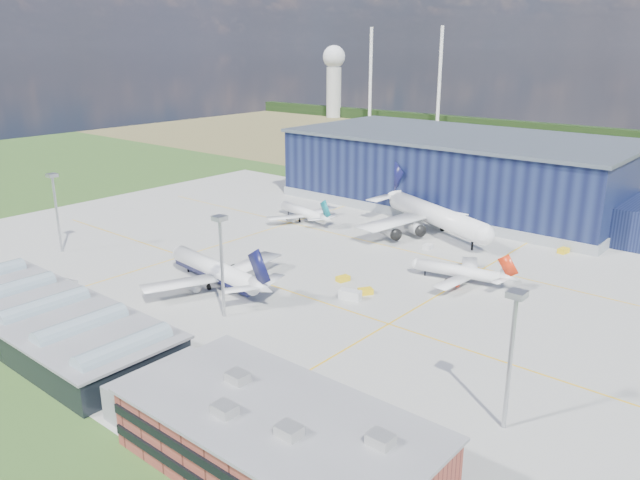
% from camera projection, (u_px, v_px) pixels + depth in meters
% --- Properties ---
extents(ground, '(600.00, 600.00, 0.00)m').
position_uv_depth(ground, '(284.00, 270.00, 165.41)').
color(ground, '#2D541F').
rests_on(ground, ground).
extents(apron, '(220.00, 160.00, 0.08)m').
position_uv_depth(apron, '(309.00, 261.00, 172.71)').
color(apron, gray).
rests_on(apron, ground).
extents(farmland, '(600.00, 220.00, 0.01)m').
position_uv_depth(farmland, '(571.00, 159.00, 326.32)').
color(farmland, olive).
rests_on(farmland, ground).
extents(treeline, '(600.00, 8.00, 8.00)m').
position_uv_depth(treeline, '(617.00, 135.00, 383.63)').
color(treeline, black).
rests_on(treeline, ground).
extents(horizon_dressing, '(440.20, 18.00, 70.00)m').
position_uv_depth(horizon_dressing, '(362.00, 76.00, 487.70)').
color(horizon_dressing, white).
rests_on(horizon_dressing, ground).
extents(hangar, '(145.00, 62.00, 26.10)m').
position_uv_depth(hangar, '(465.00, 174.00, 229.55)').
color(hangar, '#101535').
rests_on(hangar, ground).
extents(ops_building, '(46.00, 23.00, 10.90)m').
position_uv_depth(ops_building, '(278.00, 441.00, 86.38)').
color(ops_building, brown).
rests_on(ops_building, ground).
extents(glass_concourse, '(78.00, 23.00, 8.60)m').
position_uv_depth(glass_concourse, '(55.00, 326.00, 124.37)').
color(glass_concourse, black).
rests_on(glass_concourse, ground).
extents(light_mast_west, '(2.60, 2.60, 23.00)m').
position_uv_depth(light_mast_west, '(55.00, 200.00, 175.61)').
color(light_mast_west, '#AAACB1').
rests_on(light_mast_west, ground).
extents(light_mast_center, '(2.60, 2.60, 23.00)m').
position_uv_depth(light_mast_center, '(221.00, 250.00, 132.72)').
color(light_mast_center, '#AAACB1').
rests_on(light_mast_center, ground).
extents(light_mast_east, '(2.60, 2.60, 23.00)m').
position_uv_depth(light_mast_east, '(512.00, 338.00, 92.89)').
color(light_mast_east, '#AAACB1').
rests_on(light_mast_east, ground).
extents(airliner_navy, '(45.68, 44.90, 13.39)m').
position_uv_depth(airliner_navy, '(215.00, 260.00, 153.14)').
color(airliner_navy, white).
rests_on(airliner_navy, ground).
extents(airliner_red, '(32.09, 31.61, 9.00)m').
position_uv_depth(airliner_red, '(458.00, 265.00, 156.08)').
color(airliner_red, white).
rests_on(airliner_red, ground).
extents(airliner_widebody, '(76.03, 75.41, 18.85)m').
position_uv_depth(airliner_widebody, '(437.00, 205.00, 194.29)').
color(airliner_widebody, white).
rests_on(airliner_widebody, ground).
extents(airliner_regional, '(34.72, 34.25, 9.42)m').
position_uv_depth(airliner_regional, '(303.00, 207.00, 210.82)').
color(airliner_regional, white).
rests_on(airliner_regional, ground).
extents(gse_tug_a, '(2.78, 3.73, 1.39)m').
position_uv_depth(gse_tug_a, '(343.00, 279.00, 157.63)').
color(gse_tug_a, yellow).
rests_on(gse_tug_a, ground).
extents(gse_tug_b, '(3.71, 4.05, 1.46)m').
position_uv_depth(gse_tug_b, '(365.00, 291.00, 149.40)').
color(gse_tug_b, yellow).
rests_on(gse_tug_b, ground).
extents(gse_van_a, '(5.69, 3.56, 2.30)m').
position_uv_depth(gse_van_a, '(350.00, 295.00, 146.29)').
color(gse_van_a, silver).
rests_on(gse_van_a, ground).
extents(gse_cart_a, '(2.35, 3.38, 1.41)m').
position_uv_depth(gse_cart_a, '(428.00, 247.00, 182.41)').
color(gse_cart_a, silver).
rests_on(gse_cart_a, ground).
extents(gse_tug_c, '(2.68, 3.73, 1.50)m').
position_uv_depth(gse_tug_c, '(563.00, 251.00, 178.85)').
color(gse_tug_c, yellow).
rests_on(gse_tug_c, ground).
extents(airstair, '(3.64, 5.51, 3.28)m').
position_uv_depth(airstair, '(67.00, 289.00, 148.39)').
color(airstair, silver).
rests_on(airstair, ground).
extents(car_a, '(3.48, 2.51, 1.10)m').
position_uv_depth(car_a, '(215.00, 349.00, 121.62)').
color(car_a, '#99999E').
rests_on(car_a, ground).
extents(car_b, '(3.50, 1.60, 1.11)m').
position_uv_depth(car_b, '(316.00, 420.00, 98.41)').
color(car_b, '#99999E').
rests_on(car_b, ground).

